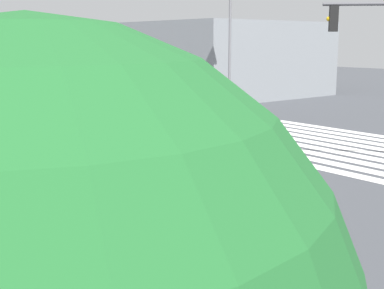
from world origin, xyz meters
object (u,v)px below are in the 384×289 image
at_px(car_0, 167,118).
at_px(car_2, 120,137).
at_px(car_1, 79,101).
at_px(street_light_pole_b, 230,34).
at_px(pedestrian, 211,105).

xyz_separation_m(car_0, car_2, (-3.40, 4.89, 0.06)).
height_order(car_1, street_light_pole_b, street_light_pole_b).
height_order(car_0, car_2, car_2).
bearing_deg(car_0, car_2, 127.34).
relative_size(car_1, car_2, 1.14).
bearing_deg(car_1, car_0, -179.94).
bearing_deg(car_2, car_0, -144.28).
bearing_deg(pedestrian, car_0, -31.01).
distance_m(car_0, pedestrian, 4.01).
relative_size(car_0, car_1, 0.91).
xyz_separation_m(car_2, street_light_pole_b, (6.13, -11.76, 4.21)).
xyz_separation_m(car_1, pedestrian, (-9.30, -3.45, 0.30)).
bearing_deg(street_light_pole_b, car_0, 111.72).
height_order(car_2, pedestrian, pedestrian).
xyz_separation_m(car_0, pedestrian, (0.99, -3.88, 0.29)).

